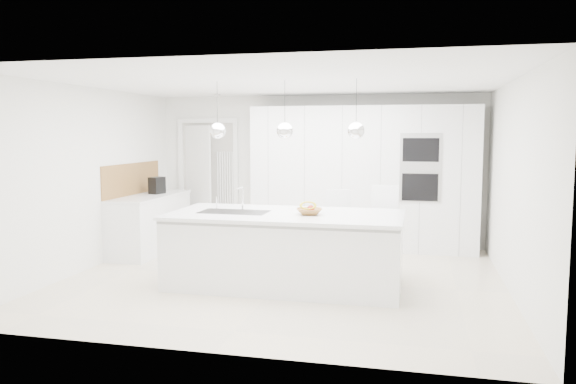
% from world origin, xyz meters
% --- Properties ---
extents(floor, '(5.50, 5.50, 0.00)m').
position_xyz_m(floor, '(0.00, 0.00, 0.00)').
color(floor, beige).
rests_on(floor, ground).
extents(wall_back, '(5.50, 0.00, 5.50)m').
position_xyz_m(wall_back, '(0.00, 2.50, 1.25)').
color(wall_back, white).
rests_on(wall_back, ground).
extents(wall_left, '(0.00, 5.00, 5.00)m').
position_xyz_m(wall_left, '(-2.75, 0.00, 1.25)').
color(wall_left, white).
rests_on(wall_left, ground).
extents(ceiling, '(5.50, 5.50, 0.00)m').
position_xyz_m(ceiling, '(0.00, 0.00, 2.50)').
color(ceiling, white).
rests_on(ceiling, wall_back).
extents(tall_cabinets, '(3.60, 0.60, 2.30)m').
position_xyz_m(tall_cabinets, '(0.80, 2.20, 1.15)').
color(tall_cabinets, white).
rests_on(tall_cabinets, floor).
extents(oven_stack, '(0.62, 0.04, 1.05)m').
position_xyz_m(oven_stack, '(1.70, 1.89, 1.35)').
color(oven_stack, '#A5A5A8').
rests_on(oven_stack, tall_cabinets).
extents(doorway_frame, '(1.11, 0.08, 2.13)m').
position_xyz_m(doorway_frame, '(-1.95, 2.47, 1.02)').
color(doorway_frame, white).
rests_on(doorway_frame, floor).
extents(hallway_door, '(0.76, 0.38, 2.00)m').
position_xyz_m(hallway_door, '(-2.20, 2.42, 1.00)').
color(hallway_door, white).
rests_on(hallway_door, floor).
extents(radiator, '(0.32, 0.04, 1.40)m').
position_xyz_m(radiator, '(-1.63, 2.46, 0.85)').
color(radiator, white).
rests_on(radiator, floor).
extents(left_base_cabinets, '(0.60, 1.80, 0.86)m').
position_xyz_m(left_base_cabinets, '(-2.45, 1.20, 0.43)').
color(left_base_cabinets, white).
rests_on(left_base_cabinets, floor).
extents(left_worktop, '(0.62, 1.82, 0.04)m').
position_xyz_m(left_worktop, '(-2.45, 1.20, 0.88)').
color(left_worktop, white).
rests_on(left_worktop, left_base_cabinets).
extents(oak_backsplash, '(0.02, 1.80, 0.50)m').
position_xyz_m(oak_backsplash, '(-2.74, 1.20, 1.15)').
color(oak_backsplash, olive).
rests_on(oak_backsplash, wall_left).
extents(island_base, '(2.80, 1.20, 0.86)m').
position_xyz_m(island_base, '(0.10, -0.30, 0.43)').
color(island_base, white).
rests_on(island_base, floor).
extents(island_worktop, '(2.84, 1.40, 0.04)m').
position_xyz_m(island_worktop, '(0.10, -0.25, 0.88)').
color(island_worktop, white).
rests_on(island_worktop, island_base).
extents(island_sink, '(0.84, 0.44, 0.18)m').
position_xyz_m(island_sink, '(-0.55, -0.30, 0.82)').
color(island_sink, '#3F3F42').
rests_on(island_sink, island_worktop).
extents(island_tap, '(0.02, 0.02, 0.30)m').
position_xyz_m(island_tap, '(-0.50, -0.10, 1.05)').
color(island_tap, white).
rests_on(island_tap, island_worktop).
extents(pendant_left, '(0.20, 0.20, 0.20)m').
position_xyz_m(pendant_left, '(-0.75, -0.30, 1.90)').
color(pendant_left, white).
rests_on(pendant_left, ceiling).
extents(pendant_mid, '(0.20, 0.20, 0.20)m').
position_xyz_m(pendant_mid, '(0.10, -0.30, 1.90)').
color(pendant_mid, white).
rests_on(pendant_mid, ceiling).
extents(pendant_right, '(0.20, 0.20, 0.20)m').
position_xyz_m(pendant_right, '(0.95, -0.30, 1.90)').
color(pendant_right, white).
rests_on(pendant_right, ceiling).
extents(fruit_bowl, '(0.38, 0.38, 0.08)m').
position_xyz_m(fruit_bowl, '(0.41, -0.32, 0.94)').
color(fruit_bowl, olive).
rests_on(fruit_bowl, island_worktop).
extents(espresso_machine, '(0.21, 0.28, 0.27)m').
position_xyz_m(espresso_machine, '(-2.43, 1.43, 1.03)').
color(espresso_machine, black).
rests_on(espresso_machine, left_worktop).
extents(bar_stool_left, '(0.43, 0.55, 1.09)m').
position_xyz_m(bar_stool_left, '(0.60, 0.67, 0.54)').
color(bar_stool_left, white).
rests_on(bar_stool_left, floor).
extents(bar_stool_right, '(0.49, 0.61, 1.18)m').
position_xyz_m(bar_stool_right, '(1.25, 0.48, 0.59)').
color(bar_stool_right, white).
rests_on(bar_stool_right, floor).
extents(apple_a, '(0.08, 0.08, 0.08)m').
position_xyz_m(apple_a, '(0.43, -0.32, 0.97)').
color(apple_a, '#A91B10').
rests_on(apple_a, fruit_bowl).
extents(apple_b, '(0.08, 0.08, 0.08)m').
position_xyz_m(apple_b, '(0.42, -0.30, 0.97)').
color(apple_b, '#A91B10').
rests_on(apple_b, fruit_bowl).
extents(apple_c, '(0.08, 0.08, 0.08)m').
position_xyz_m(apple_c, '(0.42, -0.29, 0.97)').
color(apple_c, '#A91B10').
rests_on(apple_c, fruit_bowl).
extents(banana_bunch, '(0.23, 0.17, 0.21)m').
position_xyz_m(banana_bunch, '(0.39, -0.35, 1.01)').
color(banana_bunch, yellow).
rests_on(banana_bunch, fruit_bowl).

